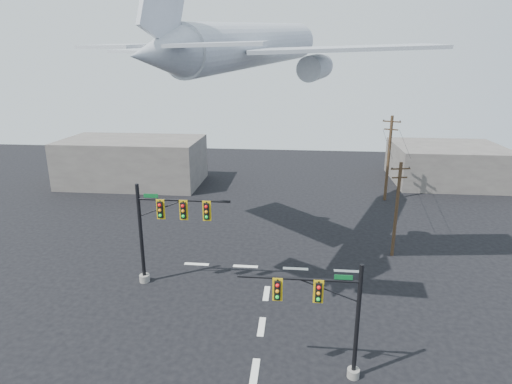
# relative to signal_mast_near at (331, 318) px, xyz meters

# --- Properties ---
(ground) EXTENTS (120.00, 120.00, 0.00)m
(ground) POSITION_rel_signal_mast_near_xyz_m (-3.83, -0.06, -3.47)
(ground) COLOR black
(ground) RESTS_ON ground
(lane_markings) EXTENTS (14.00, 21.20, 0.01)m
(lane_markings) POSITION_rel_signal_mast_near_xyz_m (-3.83, 5.27, -3.46)
(lane_markings) COLOR silver
(lane_markings) RESTS_ON ground
(signal_mast_near) EXTENTS (6.33, 0.71, 6.45)m
(signal_mast_near) POSITION_rel_signal_mast_near_xyz_m (0.00, 0.00, 0.00)
(signal_mast_near) COLOR gray
(signal_mast_near) RESTS_ON ground
(signal_mast_far) EXTENTS (6.96, 0.83, 7.58)m
(signal_mast_far) POSITION_rel_signal_mast_near_xyz_m (-11.36, 8.68, 0.81)
(signal_mast_far) COLOR gray
(signal_mast_far) RESTS_ON ground
(utility_pole_a) EXTENTS (1.60, 0.49, 8.09)m
(utility_pole_a) POSITION_rel_signal_mast_near_xyz_m (6.28, 15.25, 0.76)
(utility_pole_a) COLOR #45301D
(utility_pole_a) RESTS_ON ground
(utility_pole_b) EXTENTS (1.90, 0.92, 9.96)m
(utility_pole_b) POSITION_rel_signal_mast_near_xyz_m (8.50, 30.75, 1.74)
(utility_pole_b) COLOR #45301D
(utility_pole_b) RESTS_ON ground
(power_lines) EXTENTS (3.86, 15.50, 0.03)m
(power_lines) POSITION_rel_signal_mast_near_xyz_m (7.39, 23.00, 4.90)
(power_lines) COLOR black
(airliner) EXTENTS (26.03, 28.15, 7.62)m
(airliner) POSITION_rel_signal_mast_near_xyz_m (-5.41, 14.77, 13.38)
(airliner) COLOR #B5B9C2
(building_left) EXTENTS (18.00, 10.00, 6.00)m
(building_left) POSITION_rel_signal_mast_near_xyz_m (-23.83, 34.94, -0.47)
(building_left) COLOR slate
(building_left) RESTS_ON ground
(building_right) EXTENTS (14.00, 12.00, 5.00)m
(building_right) POSITION_rel_signal_mast_near_xyz_m (18.17, 39.94, -0.97)
(building_right) COLOR slate
(building_right) RESTS_ON ground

